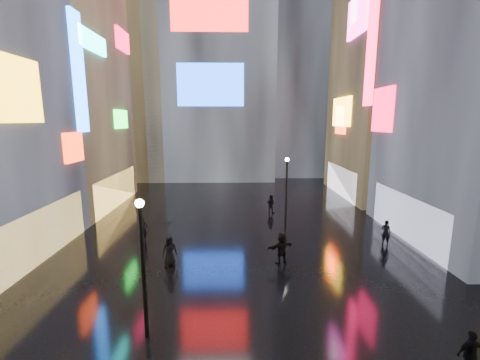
{
  "coord_description": "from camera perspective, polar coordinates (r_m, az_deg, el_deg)",
  "views": [
    {
      "loc": [
        -0.33,
        -3.06,
        7.81
      ],
      "look_at": [
        0.0,
        12.0,
        5.0
      ],
      "focal_mm": 24.0,
      "sensor_mm": 36.0,
      "label": 1
    }
  ],
  "objects": [
    {
      "name": "building_right_far",
      "position": [
        37.37,
        26.17,
        19.04
      ],
      "size": [
        10.28,
        12.0,
        28.0
      ],
      "color": "black",
      "rests_on": "ground"
    },
    {
      "name": "lamp_near",
      "position": [
        12.05,
        -16.86,
        -13.72
      ],
      "size": [
        0.3,
        0.3,
        5.2
      ],
      "color": "black",
      "rests_on": "ground"
    },
    {
      "name": "pedestrian_6",
      "position": [
        21.89,
        -16.8,
        -8.5
      ],
      "size": [
        0.68,
        0.72,
        1.65
      ],
      "primitive_type": "imported",
      "rotation": [
        0.0,
        0.0,
        0.92
      ],
      "color": "black",
      "rests_on": "ground"
    },
    {
      "name": "building_left_far",
      "position": [
        33.15,
        -30.51,
        14.65
      ],
      "size": [
        10.28,
        12.0,
        22.0
      ],
      "color": "black",
      "rests_on": "ground"
    },
    {
      "name": "pedestrian_8",
      "position": [
        22.64,
        24.51,
        -8.46
      ],
      "size": [
        0.69,
        0.68,
        1.6
      ],
      "primitive_type": "imported",
      "rotation": [
        0.0,
        0.0,
        2.38
      ],
      "color": "black",
      "rests_on": "ground"
    },
    {
      "name": "tower_flank_left",
      "position": [
        47.37,
        -18.81,
        16.32
      ],
      "size": [
        10.0,
        10.0,
        26.0
      ],
      "primitive_type": "cube",
      "color": "black",
      "rests_on": "ground"
    },
    {
      "name": "ground",
      "position": [
        24.34,
        -0.42,
        -8.14
      ],
      "size": [
        140.0,
        140.0,
        0.0
      ],
      "primitive_type": "plane",
      "color": "black",
      "rests_on": "ground"
    },
    {
      "name": "pedestrian_7",
      "position": [
        27.65,
        5.5,
        -4.24
      ],
      "size": [
        0.94,
        0.9,
        1.53
      ],
      "primitive_type": "imported",
      "rotation": [
        0.0,
        0.0,
        2.54
      ],
      "color": "black",
      "rests_on": "ground"
    },
    {
      "name": "pedestrian_5",
      "position": [
        18.15,
        7.42,
        -11.95
      ],
      "size": [
        1.71,
        1.16,
        1.77
      ],
      "primitive_type": "imported",
      "rotation": [
        0.0,
        0.0,
        3.57
      ],
      "color": "black",
      "rests_on": "ground"
    },
    {
      "name": "pedestrian_4",
      "position": [
        18.24,
        -12.42,
        -12.19
      ],
      "size": [
        0.95,
        0.81,
        1.66
      ],
      "primitive_type": "imported",
      "rotation": [
        0.0,
        0.0,
        0.42
      ],
      "color": "black",
      "rests_on": "ground"
    },
    {
      "name": "lamp_far",
      "position": [
        23.47,
        8.25,
        -1.51
      ],
      "size": [
        0.3,
        0.3,
        5.2
      ],
      "color": "black",
      "rests_on": "ground"
    },
    {
      "name": "umbrella_2",
      "position": [
        17.79,
        -12.59,
        -8.38
      ],
      "size": [
        1.26,
        1.24,
        0.9
      ],
      "primitive_type": "imported",
      "rotation": [
        0.0,
        0.0,
        4.4
      ],
      "color": "black",
      "rests_on": "pedestrian_4"
    },
    {
      "name": "pedestrian_3",
      "position": [
        13.25,
        35.79,
        -23.73
      ],
      "size": [
        0.92,
        0.45,
        1.52
      ],
      "primitive_type": "imported",
      "rotation": [
        0.0,
        0.0,
        3.23
      ],
      "color": "black",
      "rests_on": "ground"
    },
    {
      "name": "tower_flank_right",
      "position": [
        50.77,
        10.02,
        20.84
      ],
      "size": [
        12.0,
        12.0,
        34.0
      ],
      "primitive_type": "cube",
      "color": "black",
      "rests_on": "ground"
    },
    {
      "name": "tower_main",
      "position": [
        48.92,
        -4.84,
        26.19
      ],
      "size": [
        16.0,
        14.2,
        42.0
      ],
      "color": "black",
      "rests_on": "ground"
    }
  ]
}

